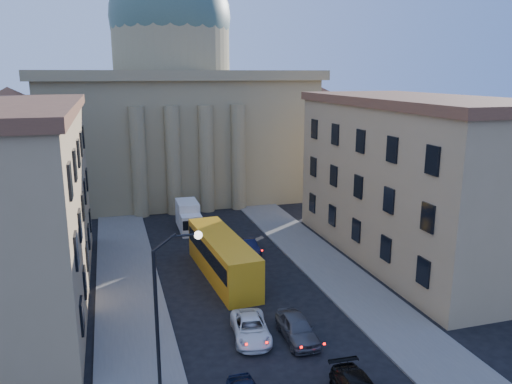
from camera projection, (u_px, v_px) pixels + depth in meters
sidewalk_left at (131, 310)px, 35.92m from camera, size 5.00×60.00×0.15m
sidewalk_right at (345, 282)px, 40.66m from camera, size 5.00×60.00×0.15m
church at (174, 108)px, 70.45m from camera, size 68.02×28.76×36.60m
building_left at (0, 206)px, 35.57m from camera, size 11.60×26.60×14.70m
building_right at (414, 178)px, 45.04m from camera, size 11.60×26.60×14.70m
street_lamp at (166, 299)px, 25.82m from camera, size 2.62×0.44×8.83m
car_left_mid at (251, 328)px, 32.10m from camera, size 2.83×5.09×1.35m
car_right_far at (297, 328)px, 31.91m from camera, size 1.99×4.67×1.57m
car_right_distant at (249, 246)px, 47.45m from camera, size 1.42×3.78×1.23m
city_bus at (222, 256)px, 41.56m from camera, size 3.67×12.46×3.46m
box_truck at (189, 217)px, 54.04m from camera, size 2.26×5.56×3.04m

